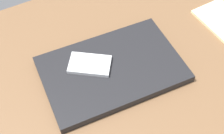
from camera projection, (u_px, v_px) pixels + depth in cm
name	position (u px, v px, depth cm)	size (l,w,h in cm)	color
desk_surface	(147.00, 76.00, 78.57)	(120.00, 80.00, 3.00)	brown
laptop_closed	(112.00, 69.00, 76.65)	(34.14, 21.97, 2.14)	black
cell_phone_on_laptop	(90.00, 64.00, 75.62)	(11.87, 10.98, 1.08)	silver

